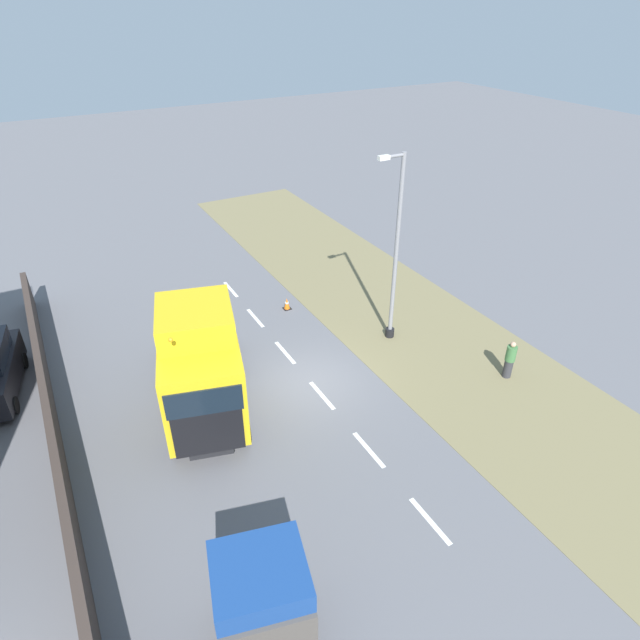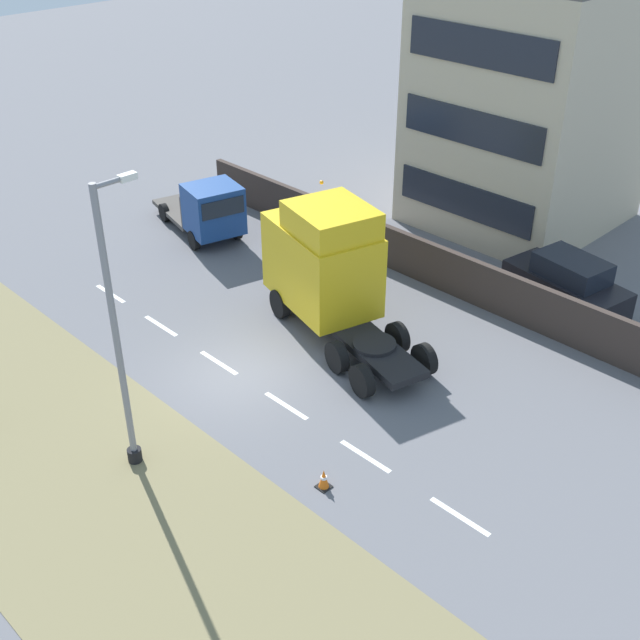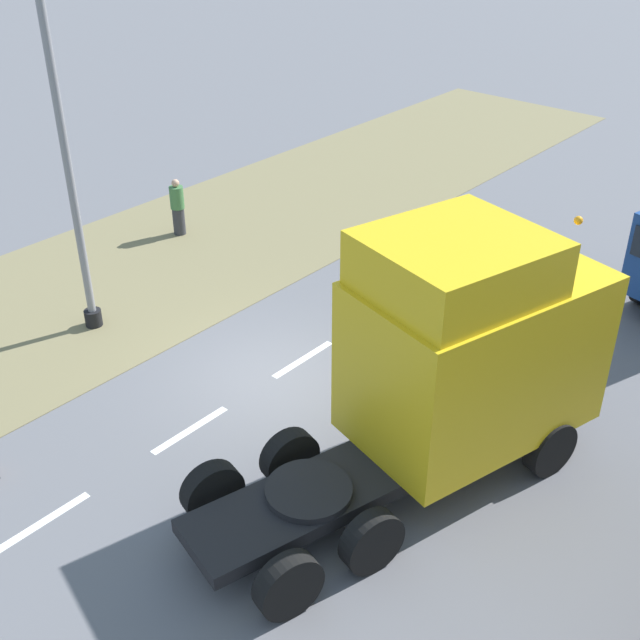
{
  "view_description": "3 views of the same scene",
  "coord_description": "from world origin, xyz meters",
  "px_view_note": "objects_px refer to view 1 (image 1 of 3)",
  "views": [
    {
      "loc": [
        7.63,
        14.56,
        13.01
      ],
      "look_at": [
        -1.09,
        -1.24,
        1.86
      ],
      "focal_mm": 30.0,
      "sensor_mm": 36.0,
      "label": 1
    },
    {
      "loc": [
        -12.76,
        -16.55,
        14.65
      ],
      "look_at": [
        1.58,
        -2.14,
        2.26
      ],
      "focal_mm": 45.0,
      "sensor_mm": 36.0,
      "label": 2
    },
    {
      "loc": [
        9.68,
        -9.73,
        9.54
      ],
      "look_at": [
        0.68,
        0.67,
        1.35
      ],
      "focal_mm": 45.0,
      "sensor_mm": 36.0,
      "label": 3
    }
  ],
  "objects_px": {
    "flatbed_truck": "(266,620)",
    "pedestrian": "(510,360)",
    "traffic_cone_lead": "(287,304)",
    "lamp_post": "(394,261)",
    "lorry_cab": "(202,370)"
  },
  "relations": [
    {
      "from": "lamp_post",
      "to": "pedestrian",
      "type": "bearing_deg",
      "value": 117.8
    },
    {
      "from": "pedestrian",
      "to": "traffic_cone_lead",
      "type": "height_order",
      "value": "pedestrian"
    },
    {
      "from": "traffic_cone_lead",
      "to": "lorry_cab",
      "type": "bearing_deg",
      "value": 44.31
    },
    {
      "from": "lamp_post",
      "to": "traffic_cone_lead",
      "type": "distance_m",
      "value": 6.2
    },
    {
      "from": "lamp_post",
      "to": "traffic_cone_lead",
      "type": "height_order",
      "value": "lamp_post"
    },
    {
      "from": "flatbed_truck",
      "to": "traffic_cone_lead",
      "type": "height_order",
      "value": "flatbed_truck"
    },
    {
      "from": "flatbed_truck",
      "to": "lorry_cab",
      "type": "bearing_deg",
      "value": 94.26
    },
    {
      "from": "lorry_cab",
      "to": "lamp_post",
      "type": "height_order",
      "value": "lamp_post"
    },
    {
      "from": "flatbed_truck",
      "to": "pedestrian",
      "type": "xyz_separation_m",
      "value": [
        -12.5,
        -4.93,
        -0.54
      ]
    },
    {
      "from": "flatbed_truck",
      "to": "traffic_cone_lead",
      "type": "xyz_separation_m",
      "value": [
        -7.22,
        -13.88,
        -1.06
      ]
    },
    {
      "from": "lorry_cab",
      "to": "lamp_post",
      "type": "relative_size",
      "value": 0.96
    },
    {
      "from": "flatbed_truck",
      "to": "traffic_cone_lead",
      "type": "relative_size",
      "value": 9.93
    },
    {
      "from": "flatbed_truck",
      "to": "pedestrian",
      "type": "relative_size",
      "value": 3.52
    },
    {
      "from": "lorry_cab",
      "to": "lamp_post",
      "type": "distance_m",
      "value": 8.93
    },
    {
      "from": "lorry_cab",
      "to": "traffic_cone_lead",
      "type": "distance_m",
      "value": 8.42
    }
  ]
}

